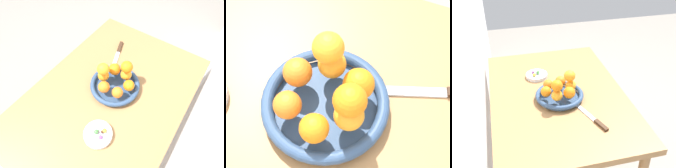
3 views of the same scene
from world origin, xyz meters
TOP-DOWN VIEW (x-y plane):
  - ground_plane at (0.00, 0.00)m, footprint 6.00×6.00m
  - dining_table at (0.00, 0.00)m, footprint 1.10×0.76m
  - fruit_bowl at (-0.06, 0.00)m, footprint 0.27×0.27m
  - candy_dish at (0.21, 0.09)m, footprint 0.13×0.13m
  - orange_0 at (0.00, 0.05)m, footprint 0.06×0.06m
  - orange_1 at (-0.07, 0.08)m, footprint 0.06×0.06m
  - orange_2 at (-0.12, 0.03)m, footprint 0.06×0.06m
  - orange_3 at (-0.11, -0.04)m, footprint 0.07×0.07m
  - orange_4 at (-0.04, -0.07)m, footprint 0.06×0.06m
  - orange_5 at (0.01, -0.02)m, footprint 0.06×0.06m
  - orange_6 at (-0.04, -0.06)m, footprint 0.06×0.06m
  - orange_7 at (-0.12, 0.03)m, footprint 0.06×0.06m
  - candy_ball_0 at (0.19, 0.10)m, footprint 0.02×0.02m
  - candy_ball_1 at (0.22, 0.11)m, footprint 0.02×0.02m
  - candy_ball_2 at (0.20, 0.08)m, footprint 0.01×0.01m
  - candy_ball_3 at (0.18, 0.10)m, footprint 0.02×0.02m
  - candy_ball_4 at (0.21, 0.08)m, footprint 0.01×0.01m
  - candy_ball_5 at (0.21, 0.08)m, footprint 0.02×0.02m
  - knife at (-0.27, -0.13)m, footprint 0.25×0.11m

SIDE VIEW (x-z plane):
  - ground_plane at x=0.00m, z-range 0.00..0.00m
  - dining_table at x=0.00m, z-range 0.28..1.02m
  - knife at x=-0.27m, z-range 0.74..0.75m
  - candy_dish at x=0.21m, z-range 0.74..0.76m
  - fruit_bowl at x=-0.06m, z-range 0.74..0.78m
  - candy_ball_4 at x=0.21m, z-range 0.76..0.78m
  - candy_ball_2 at x=0.20m, z-range 0.76..0.78m
  - candy_ball_0 at x=0.19m, z-range 0.76..0.78m
  - candy_ball_1 at x=0.22m, z-range 0.76..0.78m
  - candy_ball_3 at x=0.18m, z-range 0.76..0.78m
  - candy_ball_5 at x=0.21m, z-range 0.76..0.78m
  - orange_0 at x=0.00m, z-range 0.78..0.84m
  - orange_1 at x=-0.07m, z-range 0.78..0.84m
  - orange_2 at x=-0.12m, z-range 0.78..0.84m
  - orange_4 at x=-0.04m, z-range 0.78..0.84m
  - orange_5 at x=0.01m, z-range 0.78..0.84m
  - orange_3 at x=-0.11m, z-range 0.78..0.85m
  - orange_7 at x=-0.12m, z-range 0.84..0.90m
  - orange_6 at x=-0.04m, z-range 0.84..0.90m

